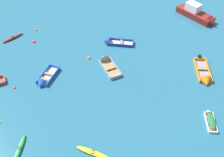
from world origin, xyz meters
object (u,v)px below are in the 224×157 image
Objects in this scene: kayak_green_near_camera at (19,149)px; rowboat_blue_outer_left at (44,81)px; mooring_buoy_midfield at (34,42)px; kayak_maroon_far_back at (13,38)px; mooring_buoy_far_field at (0,123)px; mooring_buoy_between_boats_right at (15,88)px; rowboat_orange_cluster_inner at (205,77)px; mooring_buoy_outer_edge at (36,30)px; motor_launch_maroon_back_row_left at (198,14)px; rowboat_deep_blue_center at (112,42)px; kayak_yellow_back_row_right at (93,153)px; rowboat_white_distant_center at (210,118)px; mooring_buoy_near_foreground at (89,58)px; rowboat_grey_midfield_left at (106,62)px.

rowboat_blue_outer_left is at bearing 89.10° from kayak_green_near_camera.
mooring_buoy_midfield is (-3.01, 15.47, -0.13)m from kayak_green_near_camera.
kayak_maroon_far_back reaches higher than mooring_buoy_far_field.
mooring_buoy_midfield is 8.23m from mooring_buoy_between_boats_right.
rowboat_orange_cluster_inner is at bearing 29.26° from kayak_green_near_camera.
mooring_buoy_midfield is at bearing -80.42° from mooring_buoy_outer_edge.
mooring_buoy_outer_edge is (-22.58, -4.43, -0.63)m from motor_launch_maroon_back_row_left.
rowboat_deep_blue_center is (-10.57, 5.96, -0.03)m from rowboat_orange_cluster_inner.
rowboat_blue_outer_left is at bearing 62.66° from mooring_buoy_far_field.
kayak_green_near_camera reaches higher than mooring_buoy_midfield.
rowboat_orange_cluster_inner reaches higher than rowboat_blue_outer_left.
kayak_yellow_back_row_right reaches higher than mooring_buoy_outer_edge.
rowboat_orange_cluster_inner is 0.81× the size of motor_launch_maroon_back_row_left.
rowboat_white_distant_center reaches higher than kayak_yellow_back_row_right.
kayak_green_near_camera is at bearing 179.89° from kayak_yellow_back_row_right.
kayak_maroon_far_back reaches higher than kayak_green_near_camera.
mooring_buoy_near_foreground reaches higher than mooring_buoy_far_field.
mooring_buoy_midfield reaches higher than mooring_buoy_far_field.
motor_launch_maroon_back_row_left is 29.59m from mooring_buoy_far_field.
rowboat_grey_midfield_left is (0.28, 11.83, 0.04)m from kayak_yellow_back_row_right.
rowboat_deep_blue_center reaches higher than kayak_green_near_camera.
mooring_buoy_between_boats_right is (0.20, -8.23, 0.00)m from mooring_buoy_midfield.
kayak_green_near_camera is 9.96× the size of mooring_buoy_far_field.
motor_launch_maroon_back_row_left is 19.94× the size of mooring_buoy_far_field.
mooring_buoy_near_foreground is at bearing 44.45° from rowboat_blue_outer_left.
rowboat_orange_cluster_inner is at bearing -11.62° from mooring_buoy_near_foreground.
rowboat_grey_midfield_left is at bearing -32.12° from mooring_buoy_outer_edge.
rowboat_orange_cluster_inner is 13.45m from mooring_buoy_near_foreground.
mooring_buoy_near_foreground is (4.38, 4.30, -0.19)m from rowboat_blue_outer_left.
rowboat_white_distant_center is 0.68× the size of rowboat_deep_blue_center.
mooring_buoy_far_field is at bearing -137.73° from motor_launch_maroon_back_row_left.
rowboat_white_distant_center is 8.58× the size of mooring_buoy_between_boats_right.
rowboat_orange_cluster_inner is (11.33, 9.92, 0.05)m from kayak_yellow_back_row_right.
kayak_yellow_back_row_right is at bearing -58.82° from mooring_buoy_midfield.
mooring_buoy_outer_edge is (-20.55, 13.96, -0.21)m from rowboat_white_distant_center.
motor_launch_maroon_back_row_left reaches higher than mooring_buoy_midfield.
motor_launch_maroon_back_row_left reaches higher than kayak_yellow_back_row_right.
mooring_buoy_between_boats_right is (-20.50, -2.67, -0.19)m from rowboat_orange_cluster_inner.
motor_launch_maroon_back_row_left reaches higher than rowboat_orange_cluster_inner.
motor_launch_maroon_back_row_left is at bearing 29.27° from rowboat_deep_blue_center.
kayak_yellow_back_row_right is 11.53m from rowboat_white_distant_center.
rowboat_white_distant_center is 0.71× the size of rowboat_blue_outer_left.
mooring_buoy_outer_edge is (-3.47, 18.17, -0.13)m from kayak_green_near_camera.
mooring_buoy_outer_edge is at bearing 110.07° from rowboat_blue_outer_left.
rowboat_blue_outer_left reaches higher than rowboat_deep_blue_center.
rowboat_grey_midfield_left is (-0.48, -4.05, 0.01)m from rowboat_deep_blue_center.
rowboat_orange_cluster_inner is 17.63m from rowboat_blue_outer_left.
rowboat_orange_cluster_inner is 12.77m from motor_launch_maroon_back_row_left.
rowboat_blue_outer_left reaches higher than mooring_buoy_between_boats_right.
mooring_buoy_between_boats_right is at bearing -172.59° from rowboat_orange_cluster_inner.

